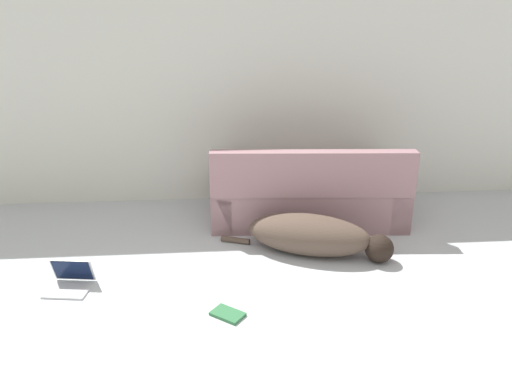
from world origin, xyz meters
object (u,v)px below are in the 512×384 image
at_px(couch, 307,196).
at_px(dog, 314,235).
at_px(book_green, 228,314).
at_px(laptop_open, 70,278).

bearing_deg(couch, dog, 88.28).
bearing_deg(book_green, couch, 62.54).
relative_size(couch, laptop_open, 5.43).
height_order(couch, dog, couch).
relative_size(couch, book_green, 7.27).
relative_size(dog, laptop_open, 4.17).
bearing_deg(book_green, dog, 48.98).
distance_m(laptop_open, book_green, 1.32).
bearing_deg(dog, laptop_open, -147.78).
xyz_separation_m(dog, laptop_open, (-2.01, -0.41, -0.10)).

